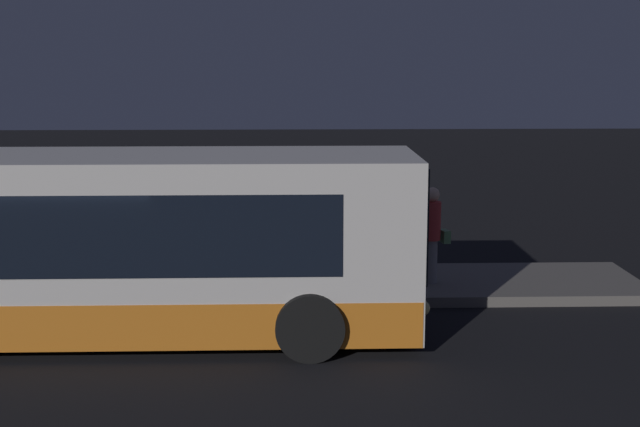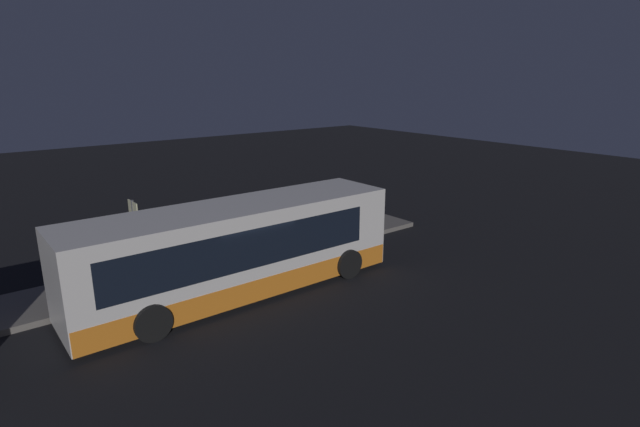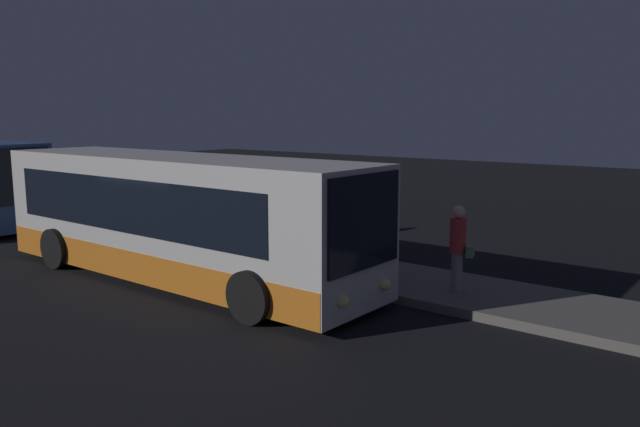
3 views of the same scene
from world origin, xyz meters
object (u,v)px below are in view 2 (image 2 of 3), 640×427
(passenger_waiting, at_px, (266,231))
(suitcase, at_px, (280,247))
(passenger_boarding, at_px, (225,236))
(passenger_with_bags, at_px, (332,211))
(bus_lead, at_px, (236,250))
(sign_post, at_px, (135,224))

(passenger_waiting, distance_m, suitcase, 0.82)
(passenger_boarding, xyz_separation_m, passenger_with_bags, (5.14, -0.02, 0.11))
(bus_lead, height_order, sign_post, bus_lead)
(passenger_boarding, xyz_separation_m, sign_post, (-2.85, 1.23, 0.72))
(passenger_boarding, height_order, sign_post, sign_post)
(suitcase, bearing_deg, bus_lead, -148.66)
(bus_lead, distance_m, passenger_boarding, 2.73)
(passenger_with_bags, relative_size, sign_post, 0.74)
(passenger_boarding, distance_m, passenger_with_bags, 5.14)
(bus_lead, height_order, passenger_waiting, bus_lead)
(passenger_boarding, relative_size, sign_post, 0.68)
(passenger_with_bags, bearing_deg, suitcase, -90.01)
(bus_lead, distance_m, passenger_with_bags, 6.58)
(passenger_with_bags, bearing_deg, bus_lead, -81.45)
(passenger_boarding, height_order, passenger_with_bags, passenger_with_bags)
(passenger_waiting, height_order, passenger_with_bags, passenger_with_bags)
(passenger_boarding, height_order, suitcase, passenger_boarding)
(bus_lead, height_order, suitcase, bus_lead)
(bus_lead, bearing_deg, passenger_boarding, 69.99)
(passenger_with_bags, height_order, suitcase, passenger_with_bags)
(suitcase, bearing_deg, passenger_waiting, 144.54)
(passenger_with_bags, xyz_separation_m, suitcase, (-3.26, -0.81, -0.69))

